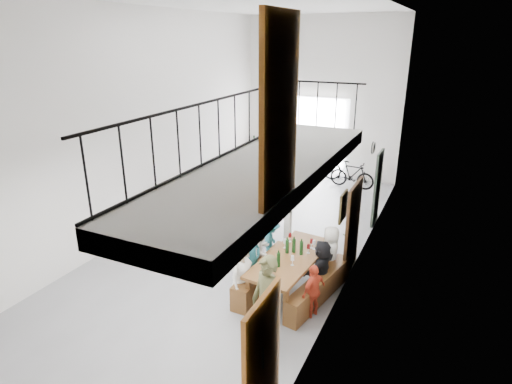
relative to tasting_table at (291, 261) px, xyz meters
The scene contains 24 objects.
floor 2.57m from the tasting_table, 138.07° to the left, with size 12.00×12.00×0.00m, color slate.
room_walls 3.77m from the tasting_table, 138.07° to the left, with size 12.00×12.00×12.00m.
gateway_portal 7.95m from the tasting_table, 106.45° to the left, with size 2.80×0.08×2.80m, color white.
right_wall_decor 1.36m from the tasting_table, 13.92° to the right, with size 0.07×8.28×5.07m.
balcony 2.70m from the tasting_table, 84.71° to the right, with size 1.52×5.62×4.00m.
tasting_table is the anchor object (origin of this frame).
bench_inner 0.74m from the tasting_table, behind, with size 0.35×2.16×0.50m, color brown.
bench_wall 0.75m from the tasting_table, ahead, with size 0.28×2.16×0.50m, color brown.
tableware 0.24m from the tasting_table, 87.50° to the left, with size 0.63×1.46×0.35m.
side_bench 4.99m from the tasting_table, 150.87° to the left, with size 0.36×1.64×0.46m, color brown.
oak_barrel 7.95m from the tasting_table, 121.37° to the left, with size 0.62×0.62×0.91m.
serving_counter 8.09m from the tasting_table, 115.44° to the left, with size 1.91×0.53×1.01m, color #3E2814.
counter_bottles 8.11m from the tasting_table, 115.41° to the left, with size 1.67×0.14×0.28m.
guest_left_a 1.05m from the tasting_table, 133.96° to the right, with size 0.65×0.42×1.32m, color white.
guest_left_b 0.82m from the tasting_table, behind, with size 0.43×0.28×1.18m, color #236A76.
guest_left_c 0.87m from the tasting_table, 157.36° to the left, with size 0.56×0.44×1.16m, color white.
guest_left_d 1.19m from the tasting_table, 132.76° to the left, with size 0.70×0.40×1.08m, color #236A76.
guest_right_a 0.85m from the tasting_table, 39.65° to the right, with size 0.61×0.25×1.03m, color red.
guest_right_b 0.60m from the tasting_table, 19.07° to the left, with size 1.07×0.34×1.16m, color black.
guest_right_c 0.98m from the tasting_table, 54.34° to the left, with size 0.59×0.38×1.21m, color white.
host_standing 1.68m from the tasting_table, 82.45° to the right, with size 0.60×0.40×1.65m, color #494929.
potted_plant 2.61m from the tasting_table, 76.26° to the left, with size 0.37×0.32×0.41m, color #1C4C21.
bicycle_near 7.35m from the tasting_table, 104.12° to the left, with size 0.63×1.82×0.96m, color black.
bicycle_far 6.73m from the tasting_table, 93.30° to the left, with size 0.43×1.51×0.91m, color black.
Camera 1 is at (4.36, -8.58, 4.83)m, focal length 30.00 mm.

